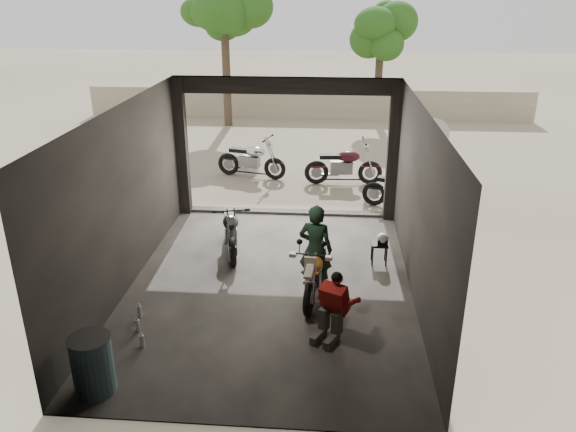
# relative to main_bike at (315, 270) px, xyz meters

# --- Properties ---
(ground) EXTENTS (80.00, 80.00, 0.00)m
(ground) POSITION_rel_main_bike_xyz_m (-0.81, 0.30, -0.53)
(ground) COLOR #7A6D56
(ground) RESTS_ON ground
(garage) EXTENTS (7.00, 7.13, 3.20)m
(garage) POSITION_rel_main_bike_xyz_m (-0.81, 0.85, 0.75)
(garage) COLOR #2D2B28
(garage) RESTS_ON ground
(boundary_wall) EXTENTS (18.00, 0.30, 1.20)m
(boundary_wall) POSITION_rel_main_bike_xyz_m (-0.81, 14.30, 0.07)
(boundary_wall) COLOR gray
(boundary_wall) RESTS_ON ground
(tree_left) EXTENTS (2.20, 2.20, 5.60)m
(tree_left) POSITION_rel_main_bike_xyz_m (-3.81, 12.80, 3.46)
(tree_left) COLOR #382B1E
(tree_left) RESTS_ON ground
(tree_right) EXTENTS (2.20, 2.20, 5.00)m
(tree_right) POSITION_rel_main_bike_xyz_m (1.99, 14.30, 3.03)
(tree_right) COLOR #382B1E
(tree_right) RESTS_ON ground
(main_bike) EXTENTS (0.86, 1.66, 1.06)m
(main_bike) POSITION_rel_main_bike_xyz_m (0.00, 0.00, 0.00)
(main_bike) COLOR beige
(main_bike) RESTS_ON ground
(left_bike) EXTENTS (1.02, 1.73, 1.09)m
(left_bike) POSITION_rel_main_bike_xyz_m (-1.76, 1.68, 0.02)
(left_bike) COLOR black
(left_bike) RESTS_ON ground
(outside_bike_a) EXTENTS (1.89, 1.13, 1.19)m
(outside_bike_a) POSITION_rel_main_bike_xyz_m (-2.02, 6.49, 0.07)
(outside_bike_a) COLOR black
(outside_bike_a) RESTS_ON ground
(outside_bike_b) EXTENTS (1.87, 0.87, 1.24)m
(outside_bike_b) POSITION_rel_main_bike_xyz_m (0.55, 6.08, 0.09)
(outside_bike_b) COLOR #3A0E14
(outside_bike_b) RESTS_ON ground
(outside_bike_c) EXTENTS (1.79, 1.13, 1.13)m
(outside_bike_c) POSITION_rel_main_bike_xyz_m (1.92, 4.34, 0.03)
(outside_bike_c) COLOR black
(outside_bike_c) RESTS_ON ground
(rider) EXTENTS (0.67, 0.52, 1.63)m
(rider) POSITION_rel_main_bike_xyz_m (-0.01, 0.20, 0.28)
(rider) COLOR black
(rider) RESTS_ON ground
(mechanic) EXTENTS (0.79, 0.87, 1.02)m
(mechanic) POSITION_rel_main_bike_xyz_m (0.27, -1.21, -0.02)
(mechanic) COLOR red
(mechanic) RESTS_ON ground
(stool) EXTENTS (0.32, 0.32, 0.44)m
(stool) POSITION_rel_main_bike_xyz_m (1.19, 1.36, -0.16)
(stool) COLOR black
(stool) RESTS_ON ground
(helmet) EXTENTS (0.30, 0.31, 0.21)m
(helmet) POSITION_rel_main_bike_xyz_m (1.24, 1.34, 0.02)
(helmet) COLOR silver
(helmet) RESTS_ON stool
(oil_drum) EXTENTS (0.56, 0.56, 0.83)m
(oil_drum) POSITION_rel_main_bike_xyz_m (-2.81, -2.70, -0.11)
(oil_drum) COLOR #3C5D65
(oil_drum) RESTS_ON ground
(sign_post) EXTENTS (0.73, 0.08, 2.18)m
(sign_post) POSITION_rel_main_bike_xyz_m (2.57, 4.53, 0.93)
(sign_post) COLOR black
(sign_post) RESTS_ON ground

